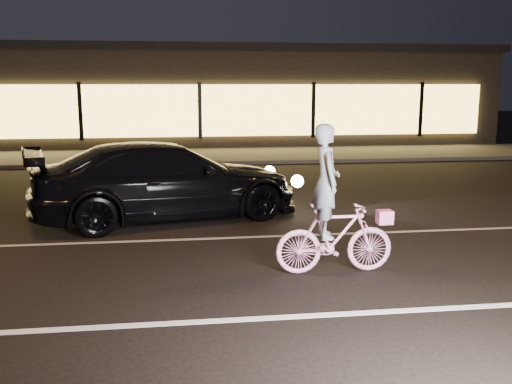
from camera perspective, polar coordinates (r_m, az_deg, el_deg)
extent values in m
plane|color=black|center=(8.05, -1.46, -8.38)|extent=(90.00, 90.00, 0.00)
cube|color=silver|center=(6.66, -0.03, -12.56)|extent=(60.00, 0.12, 0.01)
cube|color=gray|center=(9.95, -2.71, -4.60)|extent=(60.00, 0.10, 0.01)
cube|color=#383533|center=(20.73, -5.37, 3.60)|extent=(30.00, 4.00, 0.12)
cube|color=black|center=(26.58, -5.99, 9.36)|extent=(25.00, 8.00, 4.00)
cube|color=black|center=(26.61, -6.08, 13.78)|extent=(25.40, 8.40, 0.30)
cube|color=#FFCD59|center=(22.50, -5.64, 8.10)|extent=(23.00, 0.15, 2.00)
cube|color=black|center=(22.70, -17.16, 7.70)|extent=(0.15, 0.08, 2.20)
cube|color=black|center=(22.42, -5.63, 8.09)|extent=(0.15, 0.08, 2.20)
cube|color=black|center=(23.02, 5.74, 8.16)|extent=(0.15, 0.08, 2.20)
cube|color=black|center=(24.46, 16.16, 7.94)|extent=(0.15, 0.08, 2.20)
imported|color=#F6359A|center=(8.11, 7.87, -4.60)|extent=(1.68, 0.47, 1.01)
imported|color=silver|center=(7.90, 7.01, 1.07)|extent=(0.38, 0.58, 1.58)
cube|color=#FB43A5|center=(8.26, 12.74, -2.46)|extent=(0.21, 0.17, 0.19)
imported|color=black|center=(11.35, -8.89, 1.12)|extent=(5.60, 3.40, 1.52)
sphere|color=#FFF2BF|center=(12.82, 1.36, 2.06)|extent=(0.25, 0.25, 0.25)
sphere|color=#FFF2BF|center=(11.57, 4.15, 1.09)|extent=(0.25, 0.25, 0.25)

